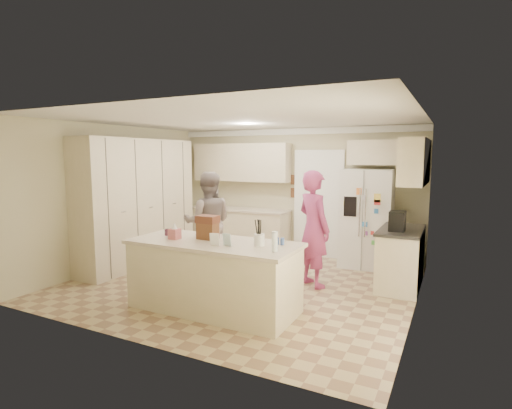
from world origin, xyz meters
The scene contains 41 objects.
floor centered at (0.00, 0.00, -0.01)m, with size 5.20×4.60×0.02m, color tan.
ceiling centered at (0.00, 0.00, 2.61)m, with size 5.20×4.60×0.02m, color white.
wall_back centered at (0.00, 2.31, 1.30)m, with size 5.20×0.02×2.60m, color #C2BA93.
wall_front centered at (0.00, -2.31, 1.30)m, with size 5.20×0.02×2.60m, color #C2BA93.
wall_left centered at (-2.61, 0.00, 1.30)m, with size 0.02×4.60×2.60m, color #C2BA93.
wall_right centered at (2.61, 0.00, 1.30)m, with size 0.02×4.60×2.60m, color #C2BA93.
crown_back centered at (0.00, 2.26, 2.53)m, with size 5.20×0.08×0.12m, color white.
pantry_bank centered at (-2.30, 0.20, 1.18)m, with size 0.60×2.60×2.35m, color beige.
back_base_cab centered at (-1.15, 2.00, 0.44)m, with size 2.20×0.60×0.88m, color beige.
back_countertop centered at (-1.15, 1.99, 0.90)m, with size 2.24×0.63×0.04m, color beige.
back_upper_cab centered at (-1.15, 2.12, 1.90)m, with size 2.20×0.35×0.80m, color beige.
doorway_opening centered at (0.55, 2.28, 1.05)m, with size 0.90×0.06×2.10m, color black.
doorway_casing centered at (0.55, 2.24, 1.05)m, with size 1.02×0.03×2.22m, color white.
wall_frame_upper centered at (0.02, 2.27, 1.55)m, with size 0.15×0.02×0.20m, color brown.
wall_frame_lower centered at (0.02, 2.27, 1.28)m, with size 0.15×0.02×0.20m, color brown.
refrigerator centered at (1.57, 1.94, 0.90)m, with size 0.90×0.70×1.80m, color white.
fridge_seam centered at (1.57, 1.58, 0.90)m, with size 0.01×0.02×1.78m, color gray.
fridge_dispenser centered at (1.35, 1.57, 1.15)m, with size 0.22×0.03×0.35m, color black.
fridge_handle_l centered at (1.52, 1.57, 1.05)m, with size 0.02×0.02×0.85m, color silver.
fridge_handle_r centered at (1.62, 1.57, 1.05)m, with size 0.02×0.02×0.85m, color silver.
over_fridge_cab centered at (1.65, 2.12, 2.10)m, with size 0.95×0.35×0.45m, color beige.
right_base_cab centered at (2.30, 1.00, 0.44)m, with size 0.60×1.20×0.88m, color beige.
right_countertop centered at (2.29, 1.00, 0.90)m, with size 0.63×1.24×0.04m, color #2D2B28.
right_upper_cab centered at (2.43, 1.20, 1.95)m, with size 0.35×1.50×0.70m, color beige.
coffee_maker centered at (2.25, 0.80, 1.07)m, with size 0.22×0.28×0.30m, color black.
island_base centered at (0.20, -1.10, 0.44)m, with size 2.20×0.90×0.88m, color beige.
island_top centered at (0.20, -1.10, 0.90)m, with size 2.28×0.96×0.05m, color beige.
utensil_crock centered at (0.85, -1.05, 1.00)m, with size 0.13×0.13×0.15m, color white.
tissue_box centered at (-0.35, -1.20, 1.00)m, with size 0.13×0.13×0.14m, color #C36367.
tissue_plume centered at (-0.35, -1.20, 1.10)m, with size 0.08×0.08×0.08m, color white.
dollhouse_body centered at (0.05, -1.00, 1.04)m, with size 0.26×0.18×0.22m, color brown.
dollhouse_roof centered at (0.05, -1.00, 1.20)m, with size 0.28×0.20×0.10m, color #592D1E.
jam_jar centered at (-0.60, -1.05, 0.97)m, with size 0.07×0.07×0.09m, color #59263F.
greeting_card_a centered at (0.35, -1.30, 1.01)m, with size 0.12×0.01×0.16m, color white.
greeting_card_b centered at (0.50, -1.25, 1.01)m, with size 0.12×0.01×0.16m, color silver.
water_bottle centered at (1.15, -1.25, 1.04)m, with size 0.07×0.07×0.24m, color silver.
shaker_salt centered at (1.02, -0.88, 0.97)m, with size 0.05×0.05×0.09m, color #3C59A3.
shaker_pepper centered at (1.09, -0.88, 0.97)m, with size 0.05×0.05×0.09m, color #3C59A3.
teen_boy centered at (-0.82, 0.32, 0.89)m, with size 0.86×0.67×1.77m, color gray.
teen_girl centered at (1.06, 0.45, 0.91)m, with size 0.66×0.44×1.82m, color #B34071.
fridge_magnets centered at (1.57, 1.58, 0.90)m, with size 0.76×0.02×1.44m, color tan, non-canonical shape.
Camera 1 is at (3.01, -5.43, 2.04)m, focal length 28.00 mm.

